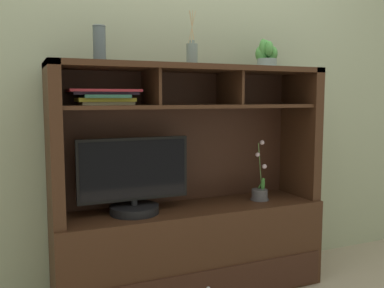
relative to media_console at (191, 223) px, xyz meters
name	(u,v)px	position (x,y,z in m)	size (l,w,h in m)	color
back_wall	(177,56)	(0.00, 0.23, 0.98)	(6.00, 0.02, 2.80)	#A0AB8B
media_console	(191,223)	(0.00, 0.00, 0.00)	(1.57, 0.44, 1.33)	#3C2214
tv_monitor	(134,182)	(-0.35, -0.02, 0.28)	(0.61, 0.27, 0.42)	black
potted_orchid	(260,191)	(0.45, -0.03, 0.16)	(0.11, 0.11, 0.37)	#4E4B51
magazine_stack_left	(105,96)	(-0.49, 0.02, 0.74)	(0.37, 0.25, 0.08)	gray
diffuser_bottle	(192,54)	(0.00, -0.01, 0.98)	(0.06, 0.06, 0.30)	slate
potted_succulent	(267,55)	(0.51, 0.02, 0.99)	(0.14, 0.14, 0.18)	#899F9D
ceramic_vase	(99,44)	(-0.51, 0.01, 1.01)	(0.07, 0.07, 0.19)	#4F5D62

